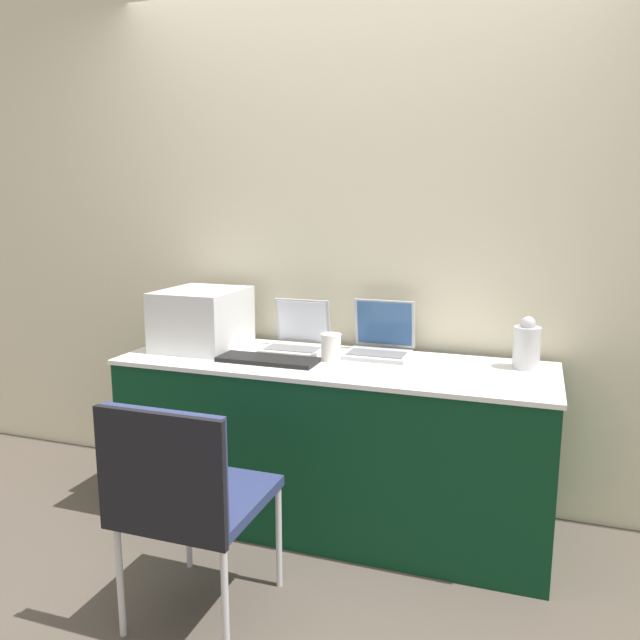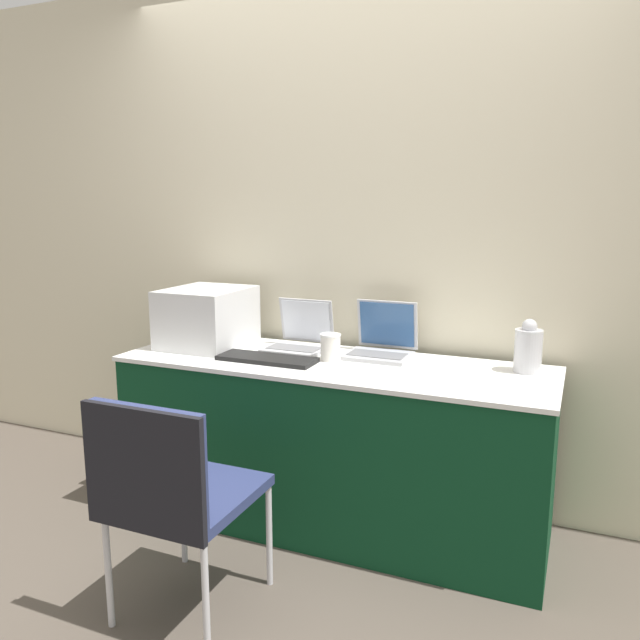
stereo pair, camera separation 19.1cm
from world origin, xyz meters
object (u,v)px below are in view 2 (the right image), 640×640
printer (207,315)px  external_keyboard (267,359)px  laptop_left (299,339)px  coffee_cup (330,347)px  metal_pitcher (528,349)px  chair (169,485)px  laptop_right (381,344)px

printer → external_keyboard: bearing=-20.6°
laptop_left → coffee_cup: laptop_left is taller
laptop_left → metal_pitcher: (1.06, -0.00, 0.05)m
external_keyboard → coffee_cup: bearing=25.5°
metal_pitcher → chair: metal_pitcher is taller
laptop_right → coffee_cup: laptop_right is taller
laptop_right → metal_pitcher: laptop_right is taller
laptop_right → metal_pitcher: (0.65, -0.03, 0.05)m
laptop_left → laptop_right: bearing=4.8°
printer → laptop_left: (0.46, 0.11, -0.10)m
metal_pitcher → coffee_cup: bearing=-170.2°
external_keyboard → metal_pitcher: (1.10, 0.27, 0.09)m
external_keyboard → coffee_cup: 0.29m
printer → metal_pitcher: (1.51, 0.11, -0.05)m
metal_pitcher → chair: (-1.06, -1.06, -0.35)m
external_keyboard → coffee_cup: (0.26, 0.12, 0.05)m
printer → metal_pitcher: size_ratio=1.87×
printer → laptop_right: size_ratio=1.45×
printer → metal_pitcher: bearing=4.2°
external_keyboard → coffee_cup: coffee_cup is taller
printer → coffee_cup: 0.69m
laptop_right → printer: bearing=-170.5°
external_keyboard → chair: 0.83m
metal_pitcher → chair: 1.54m
coffee_cup → printer: bearing=177.1°
laptop_left → metal_pitcher: laptop_left is taller
laptop_right → coffee_cup: (-0.18, -0.18, 0.01)m
printer → coffee_cup: bearing=-2.9°
laptop_right → metal_pitcher: 0.66m
laptop_right → chair: (-0.41, -1.09, -0.30)m
laptop_right → metal_pitcher: bearing=-3.0°
laptop_left → coffee_cup: size_ratio=2.31×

